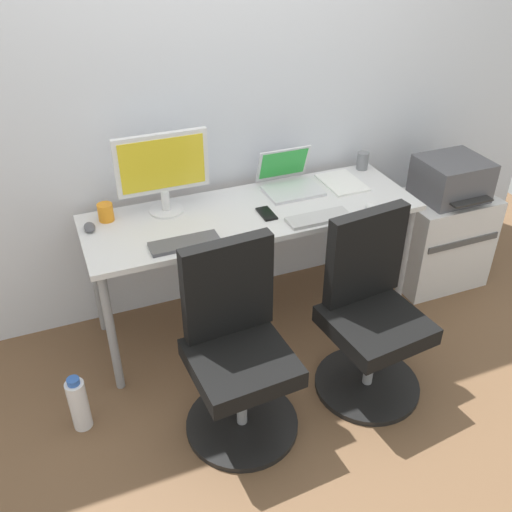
{
  "coord_description": "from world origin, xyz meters",
  "views": [
    {
      "loc": [
        -0.98,
        -2.48,
        2.2
      ],
      "look_at": [
        0.0,
        -0.05,
        0.48
      ],
      "focal_mm": 39.96,
      "sensor_mm": 36.0,
      "label": 1
    }
  ],
  "objects_px": {
    "water_bottle_on_floor": "(79,404)",
    "office_chair_right": "(370,315)",
    "desktop_monitor": "(162,168)",
    "open_laptop": "(289,180)",
    "side_cabinet": "(439,239)",
    "coffee_mug": "(106,212)",
    "office_chair_left": "(237,352)",
    "printer": "(452,179)"
  },
  "relations": [
    {
      "from": "office_chair_right",
      "to": "water_bottle_on_floor",
      "type": "relative_size",
      "value": 3.03
    },
    {
      "from": "printer",
      "to": "desktop_monitor",
      "type": "bearing_deg",
      "value": 173.09
    },
    {
      "from": "open_laptop",
      "to": "coffee_mug",
      "type": "relative_size",
      "value": 3.37
    },
    {
      "from": "office_chair_left",
      "to": "office_chair_right",
      "type": "xyz_separation_m",
      "value": [
        0.7,
        -0.0,
        0.0
      ]
    },
    {
      "from": "open_laptop",
      "to": "desktop_monitor",
      "type": "bearing_deg",
      "value": -179.47
    },
    {
      "from": "desktop_monitor",
      "to": "open_laptop",
      "type": "distance_m",
      "value": 0.74
    },
    {
      "from": "side_cabinet",
      "to": "office_chair_left",
      "type": "bearing_deg",
      "value": -158.75
    },
    {
      "from": "water_bottle_on_floor",
      "to": "office_chair_right",
      "type": "bearing_deg",
      "value": -9.17
    },
    {
      "from": "office_chair_right",
      "to": "open_laptop",
      "type": "bearing_deg",
      "value": 94.46
    },
    {
      "from": "desktop_monitor",
      "to": "coffee_mug",
      "type": "distance_m",
      "value": 0.37
    },
    {
      "from": "side_cabinet",
      "to": "coffee_mug",
      "type": "xyz_separation_m",
      "value": [
        -2.0,
        0.23,
        0.49
      ]
    },
    {
      "from": "water_bottle_on_floor",
      "to": "coffee_mug",
      "type": "distance_m",
      "value": 0.95
    },
    {
      "from": "office_chair_right",
      "to": "coffee_mug",
      "type": "bearing_deg",
      "value": 141.99
    },
    {
      "from": "office_chair_left",
      "to": "coffee_mug",
      "type": "height_order",
      "value": "office_chair_left"
    },
    {
      "from": "desktop_monitor",
      "to": "open_laptop",
      "type": "xyz_separation_m",
      "value": [
        0.72,
        0.01,
        -0.2
      ]
    },
    {
      "from": "coffee_mug",
      "to": "office_chair_left",
      "type": "bearing_deg",
      "value": -65.23
    },
    {
      "from": "water_bottle_on_floor",
      "to": "open_laptop",
      "type": "height_order",
      "value": "open_laptop"
    },
    {
      "from": "office_chair_left",
      "to": "open_laptop",
      "type": "xyz_separation_m",
      "value": [
        0.63,
        0.84,
        0.38
      ]
    },
    {
      "from": "coffee_mug",
      "to": "office_chair_right",
      "type": "bearing_deg",
      "value": -38.01
    },
    {
      "from": "desktop_monitor",
      "to": "open_laptop",
      "type": "height_order",
      "value": "desktop_monitor"
    },
    {
      "from": "open_laptop",
      "to": "side_cabinet",
      "type": "bearing_deg",
      "value": -12.2
    },
    {
      "from": "office_chair_right",
      "to": "office_chair_left",
      "type": "bearing_deg",
      "value": 179.98
    },
    {
      "from": "office_chair_left",
      "to": "open_laptop",
      "type": "distance_m",
      "value": 1.11
    },
    {
      "from": "printer",
      "to": "water_bottle_on_floor",
      "type": "height_order",
      "value": "printer"
    },
    {
      "from": "side_cabinet",
      "to": "coffee_mug",
      "type": "distance_m",
      "value": 2.07
    },
    {
      "from": "printer",
      "to": "desktop_monitor",
      "type": "distance_m",
      "value": 1.72
    },
    {
      "from": "side_cabinet",
      "to": "desktop_monitor",
      "type": "relative_size",
      "value": 1.26
    },
    {
      "from": "office_chair_left",
      "to": "open_laptop",
      "type": "relative_size",
      "value": 3.03
    },
    {
      "from": "printer",
      "to": "water_bottle_on_floor",
      "type": "bearing_deg",
      "value": -170.33
    },
    {
      "from": "office_chair_left",
      "to": "side_cabinet",
      "type": "relative_size",
      "value": 1.55
    },
    {
      "from": "water_bottle_on_floor",
      "to": "coffee_mug",
      "type": "bearing_deg",
      "value": 62.7
    },
    {
      "from": "desktop_monitor",
      "to": "coffee_mug",
      "type": "height_order",
      "value": "desktop_monitor"
    },
    {
      "from": "water_bottle_on_floor",
      "to": "open_laptop",
      "type": "bearing_deg",
      "value": 24.24
    },
    {
      "from": "office_chair_right",
      "to": "desktop_monitor",
      "type": "bearing_deg",
      "value": 133.3
    },
    {
      "from": "open_laptop",
      "to": "office_chair_right",
      "type": "bearing_deg",
      "value": -85.54
    },
    {
      "from": "office_chair_left",
      "to": "side_cabinet",
      "type": "bearing_deg",
      "value": 21.25
    },
    {
      "from": "office_chair_right",
      "to": "printer",
      "type": "relative_size",
      "value": 2.35
    },
    {
      "from": "office_chair_left",
      "to": "coffee_mug",
      "type": "bearing_deg",
      "value": 114.77
    },
    {
      "from": "printer",
      "to": "office_chair_right",
      "type": "bearing_deg",
      "value": -145.52
    },
    {
      "from": "printer",
      "to": "open_laptop",
      "type": "distance_m",
      "value": 1.0
    },
    {
      "from": "side_cabinet",
      "to": "coffee_mug",
      "type": "height_order",
      "value": "coffee_mug"
    },
    {
      "from": "water_bottle_on_floor",
      "to": "coffee_mug",
      "type": "relative_size",
      "value": 3.37
    }
  ]
}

